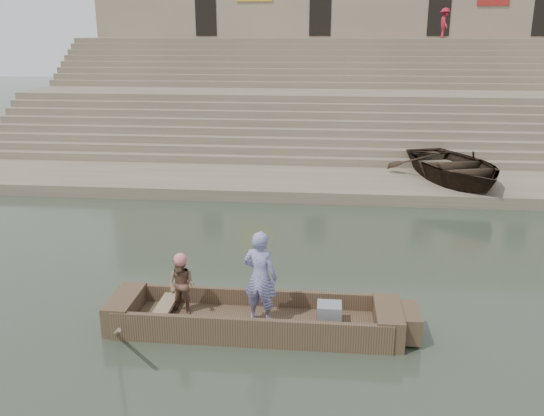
% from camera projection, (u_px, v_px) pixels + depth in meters
% --- Properties ---
extents(ground, '(120.00, 120.00, 0.00)m').
position_uv_depth(ground, '(378.00, 281.00, 13.28)').
color(ground, '#2B3628').
rests_on(ground, ground).
extents(lower_landing, '(32.00, 4.00, 0.40)m').
position_uv_depth(lower_landing, '(362.00, 185.00, 20.83)').
color(lower_landing, '#81715C').
rests_on(lower_landing, ground).
extents(mid_landing, '(32.00, 3.00, 2.80)m').
position_uv_depth(mid_landing, '(355.00, 121.00, 27.60)').
color(mid_landing, '#81715C').
rests_on(mid_landing, ground).
extents(upper_landing, '(32.00, 3.00, 5.20)m').
position_uv_depth(upper_landing, '(352.00, 84.00, 33.91)').
color(upper_landing, '#81715C').
rests_on(upper_landing, ground).
extents(ghat_steps, '(32.00, 11.00, 5.20)m').
position_uv_depth(ghat_steps, '(355.00, 109.00, 29.09)').
color(ghat_steps, '#81715C').
rests_on(ghat_steps, ground).
extents(building_wall, '(32.00, 5.07, 11.20)m').
position_uv_depth(building_wall, '(352.00, 31.00, 36.82)').
color(building_wall, '#9C8469').
rests_on(building_wall, ground).
extents(main_rowboat, '(5.00, 1.30, 0.22)m').
position_uv_depth(main_rowboat, '(254.00, 325.00, 11.06)').
color(main_rowboat, brown).
rests_on(main_rowboat, ground).
extents(rowboat_trim, '(6.04, 2.63, 1.87)m').
position_uv_depth(rowboat_trim, '(265.00, 316.00, 10.98)').
color(rowboat_trim, brown).
rests_on(rowboat_trim, ground).
extents(standing_man, '(0.75, 0.58, 1.82)m').
position_uv_depth(standing_man, '(260.00, 277.00, 10.73)').
color(standing_man, navy).
rests_on(standing_man, main_rowboat).
extents(rowing_man, '(0.68, 0.59, 1.20)m').
position_uv_depth(rowing_man, '(182.00, 286.00, 11.09)').
color(rowing_man, '#216445').
rests_on(rowing_man, main_rowboat).
extents(television, '(0.46, 0.42, 0.40)m').
position_uv_depth(television, '(329.00, 314.00, 10.84)').
color(television, slate).
rests_on(television, main_rowboat).
extents(beached_rowboat, '(5.09, 6.08, 1.08)m').
position_uv_depth(beached_rowboat, '(455.00, 166.00, 20.45)').
color(beached_rowboat, '#2D2116').
rests_on(beached_rowboat, lower_landing).
extents(pedestrian, '(0.60, 1.04, 1.61)m').
position_uv_depth(pedestrian, '(445.00, 23.00, 31.57)').
color(pedestrian, maroon).
rests_on(pedestrian, upper_landing).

